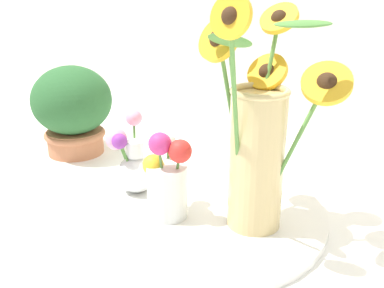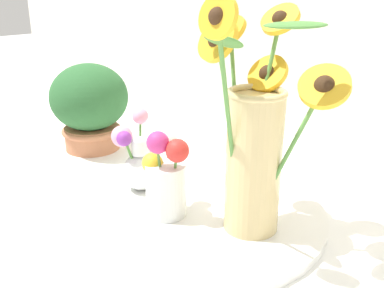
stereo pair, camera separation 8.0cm
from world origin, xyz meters
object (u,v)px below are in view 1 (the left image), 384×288
at_px(vase_bulb_right, 133,163).
at_px(potted_plant, 72,108).
at_px(serving_tray, 192,212).
at_px(mason_jar_sunflowers, 258,139).
at_px(vase_small_center, 166,179).

distance_m(vase_bulb_right, potted_plant, 0.32).
xyz_separation_m(vase_bulb_right, potted_plant, (-0.31, 0.08, 0.04)).
relative_size(serving_tray, mason_jar_sunflowers, 1.26).
distance_m(mason_jar_sunflowers, potted_plant, 0.57).
bearing_deg(mason_jar_sunflowers, vase_bulb_right, -168.63).
distance_m(serving_tray, vase_bulb_right, 0.16).
distance_m(serving_tray, mason_jar_sunflowers, 0.21).
xyz_separation_m(serving_tray, vase_bulb_right, (-0.14, -0.02, 0.07)).
xyz_separation_m(serving_tray, mason_jar_sunflowers, (0.12, 0.03, 0.17)).
distance_m(mason_jar_sunflowers, vase_small_center, 0.18).
relative_size(serving_tray, vase_bulb_right, 3.05).
relative_size(vase_bulb_right, potted_plant, 0.73).
bearing_deg(serving_tray, potted_plant, 173.10).
bearing_deg(vase_bulb_right, mason_jar_sunflowers, 11.37).
bearing_deg(mason_jar_sunflowers, vase_small_center, -149.75).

